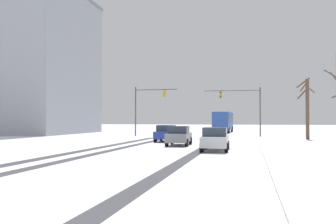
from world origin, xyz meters
name	(u,v)px	position (x,y,z in m)	size (l,w,h in m)	color
wheel_track_left_lane	(83,151)	(-4.52, 16.54, 0.00)	(0.88, 36.39, 0.01)	#424247
wheel_track_right_lane	(196,153)	(3.34, 16.54, 0.00)	(0.75, 36.39, 0.01)	#424247
wheel_track_center	(107,151)	(-2.73, 16.54, 0.00)	(0.77, 36.39, 0.01)	#424247
sidewalk_kerb_right	(301,157)	(9.49, 14.88, 0.06)	(4.00, 36.39, 0.12)	white
traffic_signal_far_right	(244,102)	(5.93, 42.91, 4.52)	(7.56, 0.72, 6.50)	#47474C
traffic_signal_far_left	(147,103)	(-6.53, 39.06, 4.41)	(5.77, 0.38, 6.50)	#47474C
car_blue_lead	(166,133)	(-1.27, 27.94, 0.82)	(1.91, 4.14, 1.62)	#233899
car_grey_second	(179,136)	(0.97, 23.01, 0.82)	(1.97, 4.17, 1.62)	slate
car_silver_third	(215,139)	(4.40, 18.50, 0.82)	(1.91, 4.14, 1.62)	#B7BABF
bus_oncoming	(223,121)	(2.37, 54.47, 1.99)	(2.86, 11.06, 3.38)	#284793
bare_tree_sidewalk_far	(307,106)	(12.86, 35.37, 3.61)	(1.92, 1.94, 6.90)	brown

